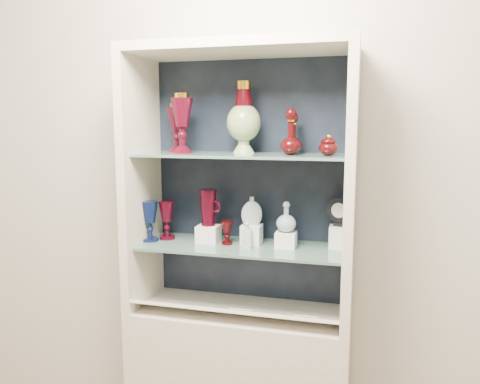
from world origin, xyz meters
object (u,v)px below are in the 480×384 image
(ruby_pitcher, at_px, (208,208))
(cameo_medallion, at_px, (339,212))
(enamel_urn, at_px, (244,118))
(ruby_goblet_small, at_px, (227,233))
(ruby_decanter_b, at_px, (293,132))
(clear_round_decanter, at_px, (286,218))
(flat_flask, at_px, (252,210))
(pedestal_lamp_left, at_px, (176,128))
(lidded_bowl, at_px, (328,145))
(clear_square_bottle, at_px, (247,235))
(cobalt_goblet, at_px, (150,221))
(ruby_decanter_a, at_px, (291,129))
(ruby_goblet_tall, at_px, (167,220))
(pedestal_lamp_right, at_px, (182,123))

(ruby_pitcher, bearing_deg, cameo_medallion, 21.83)
(enamel_urn, relative_size, ruby_goblet_small, 2.93)
(ruby_decanter_b, relative_size, clear_round_decanter, 1.47)
(flat_flask, bearing_deg, pedestal_lamp_left, 154.54)
(ruby_pitcher, height_order, clear_round_decanter, ruby_pitcher)
(lidded_bowl, bearing_deg, clear_square_bottle, 179.41)
(cobalt_goblet, bearing_deg, lidded_bowl, -0.97)
(ruby_decanter_a, height_order, cameo_medallion, ruby_decanter_a)
(enamel_urn, relative_size, ruby_decanter_b, 1.63)
(lidded_bowl, relative_size, ruby_goblet_tall, 0.49)
(enamel_urn, xyz_separation_m, cameo_medallion, (0.43, 0.02, -0.41))
(ruby_pitcher, bearing_deg, pedestal_lamp_right, -137.70)
(clear_square_bottle, relative_size, flat_flask, 0.88)
(pedestal_lamp_right, distance_m, clear_square_bottle, 0.58)
(ruby_decanter_b, distance_m, flat_flask, 0.40)
(lidded_bowl, relative_size, cameo_medallion, 0.70)
(pedestal_lamp_left, relative_size, flat_flask, 1.67)
(ruby_goblet_tall, xyz_separation_m, clear_round_decanter, (0.58, -0.01, 0.04))
(lidded_bowl, bearing_deg, ruby_goblet_small, 174.38)
(ruby_decanter_b, bearing_deg, ruby_decanter_a, -88.63)
(ruby_pitcher, bearing_deg, ruby_decanter_b, 24.92)
(ruby_goblet_small, height_order, clear_round_decanter, clear_round_decanter)
(enamel_urn, bearing_deg, clear_square_bottle, -66.03)
(pedestal_lamp_right, height_order, ruby_pitcher, pedestal_lamp_right)
(pedestal_lamp_left, height_order, ruby_goblet_tall, pedestal_lamp_left)
(ruby_goblet_tall, xyz_separation_m, cameo_medallion, (0.81, 0.04, 0.07))
(pedestal_lamp_left, bearing_deg, cameo_medallion, 1.02)
(ruby_decanter_b, bearing_deg, lidded_bowl, -34.61)
(lidded_bowl, xyz_separation_m, clear_round_decanter, (-0.18, 0.06, -0.33))
(ruby_decanter_a, bearing_deg, cameo_medallion, 24.98)
(ruby_goblet_small, height_order, flat_flask, flat_flask)
(pedestal_lamp_left, distance_m, ruby_goblet_tall, 0.44)
(clear_round_decanter, bearing_deg, pedestal_lamp_left, 176.14)
(ruby_goblet_small, xyz_separation_m, cameo_medallion, (0.50, 0.06, 0.11))
(ruby_decanter_a, relative_size, ruby_decanter_b, 1.14)
(ruby_decanter_a, bearing_deg, enamel_urn, 161.85)
(pedestal_lamp_left, bearing_deg, ruby_decanter_a, -8.53)
(flat_flask, bearing_deg, clear_round_decanter, -29.14)
(cobalt_goblet, bearing_deg, pedestal_lamp_left, 36.60)
(clear_square_bottle, xyz_separation_m, flat_flask, (0.00, 0.07, 0.10))
(ruby_decanter_b, height_order, cobalt_goblet, ruby_decanter_b)
(ruby_decanter_a, bearing_deg, ruby_pitcher, 173.13)
(ruby_decanter_b, xyz_separation_m, ruby_goblet_small, (-0.29, -0.07, -0.46))
(flat_flask, relative_size, cameo_medallion, 1.03)
(clear_round_decanter, xyz_separation_m, cameo_medallion, (0.23, 0.05, 0.03))
(ruby_goblet_small, bearing_deg, ruby_goblet_tall, 175.40)
(lidded_bowl, relative_size, flat_flask, 0.67)
(ruby_goblet_tall, bearing_deg, clear_round_decanter, -0.97)
(cameo_medallion, bearing_deg, ruby_decanter_b, -163.21)
(ruby_decanter_a, distance_m, cobalt_goblet, 0.79)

